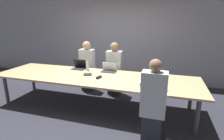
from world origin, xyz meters
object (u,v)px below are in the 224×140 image
Objects in this scene: person_near_right at (153,103)px; person_far_center at (114,70)px; laptop_far_midleft at (79,66)px; laptop_near_right at (155,85)px; bottle_far_midleft at (88,66)px; stapler at (99,77)px; person_far_midleft at (87,67)px; laptop_far_center at (109,69)px; cup_near_right at (141,85)px.

person_far_center reaches higher than person_near_right.
laptop_near_right reaches higher than laptop_far_midleft.
person_near_right reaches higher than bottle_far_midleft.
person_far_midleft is at bearing 143.38° from stapler.
laptop_near_right is 1.45m from laptop_far_center.
bottle_far_midleft is 0.19× the size of person_near_right.
bottle_far_midleft is 0.19× the size of person_far_center.
person_far_center is at bearing 103.37° from stapler.
laptop_near_right is 2.32× the size of stapler.
person_near_right is 3.86× the size of laptop_far_center.
bottle_far_midleft is 1.87m from laptop_near_right.
laptop_far_midleft is 0.44m from person_far_midleft.
person_near_right reaches higher than stapler.
bottle_far_midleft is (0.28, -0.11, 0.04)m from laptop_far_midleft.
cup_near_right is at bearing -53.98° from person_far_center.
laptop_near_right reaches higher than laptop_far_center.
person_far_center is at bearing 126.02° from cup_near_right.
laptop_far_midleft is 2.40m from person_near_right.
laptop_near_right is (1.71, -0.77, -0.04)m from bottle_far_midleft.
laptop_far_midleft is 0.25× the size of person_near_right.
bottle_far_midleft is at bearing -171.01° from laptop_far_center.
person_near_right reaches higher than cup_near_right.
bottle_far_midleft is at bearing 152.12° from stapler.
laptop_far_midleft is 2.20× the size of stapler.
person_far_midleft is 0.92m from laptop_far_center.
person_far_midleft reaches higher than laptop_far_midleft.
stapler is at bearing -37.71° from laptop_far_midleft.
person_near_right is 1.75m from laptop_far_center.
laptop_far_midleft is 1.94m from cup_near_right.
person_far_center is (-1.15, 1.69, 0.02)m from person_near_right.
person_far_center is at bearing 23.54° from laptop_far_midleft.
person_far_midleft is 0.82m from person_far_center.
laptop_near_right is 0.25m from cup_near_right.
cup_near_right is (1.45, -0.75, -0.07)m from bottle_far_midleft.
bottle_far_midleft is 1.64m from cup_near_right.
laptop_near_right is at bearing -24.36° from bottle_far_midleft.
person_far_midleft is (0.03, 0.42, -0.12)m from laptop_far_midleft.
cup_near_right is 0.07× the size of person_far_center.
laptop_far_midleft is at bearing -33.43° from person_near_right.
person_far_center is at bearing 87.09° from laptop_far_center.
stapler is at bearing -30.44° from person_near_right.
bottle_far_midleft reaches higher than cup_near_right.
person_near_right reaches higher than laptop_far_center.
cup_near_right is 0.64× the size of stapler.
bottle_far_midleft is 0.74× the size of laptop_far_center.
laptop_near_right is 1.24m from stapler.
bottle_far_midleft is 2.11m from person_near_right.
person_near_right is at bearing -35.30° from bottle_far_midleft.
person_near_right is at bearing 90.91° from laptop_near_right.
bottle_far_midleft is 1.71× the size of stapler.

